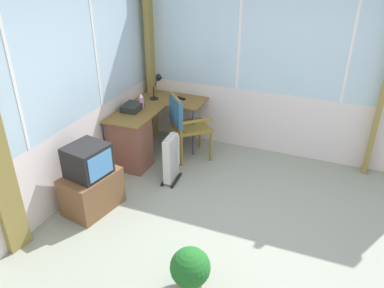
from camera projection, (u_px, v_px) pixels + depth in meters
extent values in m
cube|color=gray|center=(245.00, 235.00, 4.11)|extent=(4.89, 5.31, 0.06)
cube|color=silver|center=(74.00, 159.00, 4.61)|extent=(3.89, 0.06, 0.91)
cube|color=silver|center=(57.00, 62.00, 4.05)|extent=(3.82, 0.06, 1.48)
cube|color=white|center=(11.00, 79.00, 3.52)|extent=(0.04, 0.07, 1.48)
cube|color=white|center=(93.00, 48.00, 4.59)|extent=(0.04, 0.07, 1.48)
cube|color=silver|center=(283.00, 124.00, 5.50)|extent=(0.06, 4.31, 0.91)
cube|color=silver|center=(293.00, 41.00, 4.95)|extent=(0.06, 4.22, 1.48)
cube|color=white|center=(352.00, 46.00, 4.71)|extent=(0.07, 0.04, 1.48)
cube|color=white|center=(240.00, 36.00, 5.19)|extent=(0.07, 0.04, 1.48)
cube|color=olive|center=(151.00, 59.00, 5.72)|extent=(0.25, 0.10, 2.48)
cube|color=brown|center=(145.00, 107.00, 5.39)|extent=(1.39, 0.55, 0.02)
cube|color=brown|center=(188.00, 102.00, 5.57)|extent=(0.55, 0.45, 0.02)
cube|color=brown|center=(130.00, 144.00, 5.18)|extent=(0.40, 0.51, 0.70)
cylinder|color=#4C4C51|center=(194.00, 133.00, 5.48)|extent=(0.04, 0.04, 0.71)
cylinder|color=#4C4C51|center=(108.00, 147.00, 5.10)|extent=(0.04, 0.04, 0.71)
cylinder|color=black|center=(154.00, 98.00, 5.64)|extent=(0.13, 0.13, 0.02)
cylinder|color=black|center=(154.00, 92.00, 5.60)|extent=(0.02, 0.02, 0.17)
cylinder|color=black|center=(157.00, 81.00, 5.55)|extent=(0.03, 0.07, 0.17)
cone|color=black|center=(160.00, 78.00, 5.56)|extent=(0.14, 0.14, 0.12)
cube|color=black|center=(181.00, 98.00, 5.64)|extent=(0.10, 0.16, 0.02)
cylinder|color=pink|center=(142.00, 103.00, 5.29)|extent=(0.06, 0.06, 0.16)
cone|color=white|center=(141.00, 95.00, 5.24)|extent=(0.06, 0.06, 0.06)
cube|color=#252926|center=(132.00, 107.00, 5.24)|extent=(0.31, 0.24, 0.09)
cylinder|color=olive|center=(211.00, 146.00, 5.39)|extent=(0.04, 0.04, 0.45)
cylinder|color=olive|center=(200.00, 134.00, 5.75)|extent=(0.04, 0.04, 0.45)
cylinder|color=olive|center=(181.00, 151.00, 5.26)|extent=(0.04, 0.04, 0.45)
cylinder|color=olive|center=(172.00, 138.00, 5.62)|extent=(0.04, 0.04, 0.45)
cube|color=olive|center=(191.00, 127.00, 5.39)|extent=(0.68, 0.68, 0.04)
cube|color=olive|center=(176.00, 113.00, 5.21)|extent=(0.35, 0.31, 0.46)
cube|color=#31648C|center=(176.00, 111.00, 5.20)|extent=(0.38, 0.35, 0.39)
cube|color=olive|center=(196.00, 121.00, 5.12)|extent=(0.32, 0.35, 0.03)
cube|color=olive|center=(186.00, 110.00, 5.49)|extent=(0.32, 0.35, 0.03)
cube|color=brown|center=(92.00, 191.00, 4.39)|extent=(0.71, 0.55, 0.47)
cube|color=black|center=(87.00, 160.00, 4.20)|extent=(0.49, 0.47, 0.36)
cube|color=#5090D0|center=(101.00, 166.00, 4.10)|extent=(0.34, 0.07, 0.28)
cube|color=#262628|center=(98.00, 166.00, 4.37)|extent=(0.30, 0.26, 0.07)
cube|color=silver|center=(167.00, 164.00, 4.74)|extent=(0.03, 0.10, 0.60)
cube|color=silver|center=(168.00, 162.00, 4.78)|extent=(0.03, 0.10, 0.60)
cube|color=silver|center=(169.00, 161.00, 4.81)|extent=(0.03, 0.10, 0.60)
cube|color=silver|center=(170.00, 159.00, 4.85)|extent=(0.03, 0.10, 0.60)
cube|color=silver|center=(171.00, 158.00, 4.88)|extent=(0.03, 0.10, 0.60)
cube|color=silver|center=(173.00, 156.00, 4.92)|extent=(0.03, 0.10, 0.60)
cube|color=silver|center=(174.00, 155.00, 4.95)|extent=(0.03, 0.10, 0.60)
cube|color=silver|center=(175.00, 153.00, 4.99)|extent=(0.03, 0.10, 0.60)
cube|color=black|center=(176.00, 180.00, 4.99)|extent=(0.36, 0.06, 0.03)
cube|color=black|center=(166.00, 178.00, 5.03)|extent=(0.36, 0.06, 0.03)
cube|color=silver|center=(176.00, 150.00, 5.01)|extent=(0.06, 0.09, 0.42)
cylinder|color=#985F3C|center=(190.00, 284.00, 3.40)|extent=(0.21, 0.21, 0.13)
sphere|color=#1F6625|center=(190.00, 267.00, 3.31)|extent=(0.36, 0.36, 0.36)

